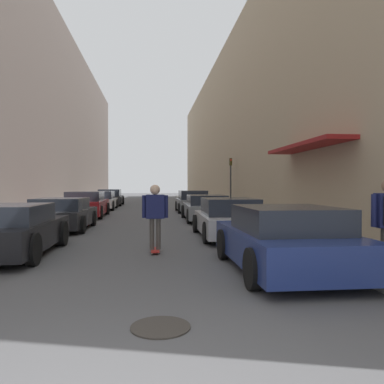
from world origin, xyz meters
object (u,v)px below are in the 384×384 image
Objects in this scene: parked_car_right_0 at (285,240)px; parked_car_right_3 at (192,202)px; parked_car_left_0 at (12,230)px; parked_car_left_4 at (110,198)px; parked_car_right_1 at (228,219)px; parked_car_left_1 at (62,214)px; traffic_light at (231,178)px; manhole_cover at (160,327)px; parked_car_left_2 at (86,205)px; parked_car_right_2 at (206,208)px; skateboarder at (155,211)px; parked_car_left_3 at (101,201)px.

parked_car_right_0 is 0.98× the size of parked_car_right_3.
parked_car_left_4 is (-0.14, 22.29, 0.05)m from parked_car_left_0.
parked_car_right_0 reaches higher than parked_car_right_1.
traffic_light is (8.26, 8.72, 1.56)m from parked_car_left_1.
parked_car_right_3 is 18.95m from manhole_cover.
parked_car_left_2 is (-0.15, 10.84, 0.06)m from parked_car_left_0.
parked_car_right_3 is 1.26× the size of traffic_light.
parked_car_left_0 reaches higher than parked_car_left_1.
parked_car_right_0 reaches higher than parked_car_right_2.
parked_car_right_1 is at bearing -73.63° from parked_car_left_4.
parked_car_right_2 is at bearing 73.36° from skateboarder.
parked_car_right_0 is 4.72m from parked_car_right_1.
skateboarder reaches higher than parked_car_left_1.
skateboarder is at bearing -81.08° from parked_car_left_4.
traffic_light is at bearing 75.51° from manhole_cover.
parked_car_left_2 reaches higher than parked_car_left_1.
parked_car_left_4 is at bearing 106.37° from parked_car_right_1.
parked_car_left_4 is 11.96m from traffic_light.
parked_car_left_3 reaches higher than parked_car_right_2.
parked_car_left_3 is at bearing 101.74° from skateboarder.
parked_car_right_1 is 7.70m from manhole_cover.
traffic_light reaches higher than parked_car_left_1.
parked_car_right_0 is 0.84× the size of parked_car_right_2.
parked_car_right_1 is (5.83, -19.84, -0.05)m from parked_car_left_4.
parked_car_left_0 is 15.07m from parked_car_right_3.
parked_car_left_1 is 12.11m from traffic_light.
parked_car_left_2 is 6.69m from parked_car_right_3.
manhole_cover is (3.51, -27.16, -0.64)m from parked_car_left_4.
manhole_cover is at bearing -97.38° from parked_car_right_3.
parked_car_right_1 is (5.68, 2.45, 0.00)m from parked_car_left_0.
skateboarder reaches higher than parked_car_right_3.
parked_car_left_2 is 1.09× the size of parked_car_left_3.
parked_car_right_3 reaches higher than parked_car_right_1.
parked_car_left_3 is at bearing -90.16° from parked_car_left_4.
parked_car_right_0 reaches higher than parked_car_left_1.
traffic_light is at bearing -20.13° from parked_car_left_3.
parked_car_right_0 is 10.55m from parked_car_right_2.
parked_car_left_1 is at bearing 123.72° from skateboarder.
parked_car_left_4 is 15.22m from parked_car_right_2.
skateboarder is at bearing 136.98° from parked_car_right_0.
parked_car_left_2 is at bearing -90.01° from parked_car_left_4.
parked_car_left_4 is at bearing 90.37° from parked_car_left_0.
parked_car_left_0 reaches higher than parked_car_right_2.
parked_car_left_3 reaches higher than parked_car_left_0.
skateboarder is (3.35, 0.03, 0.43)m from parked_car_left_0.
skateboarder is at bearing 90.16° from manhole_cover.
parked_car_left_4 is (0.01, 5.37, 0.04)m from parked_car_left_3.
parked_car_left_4 is at bearing 97.36° from manhole_cover.
manhole_cover is (3.42, -10.00, -0.57)m from parked_car_left_1.
parked_car_right_0 is 1.24× the size of traffic_light.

